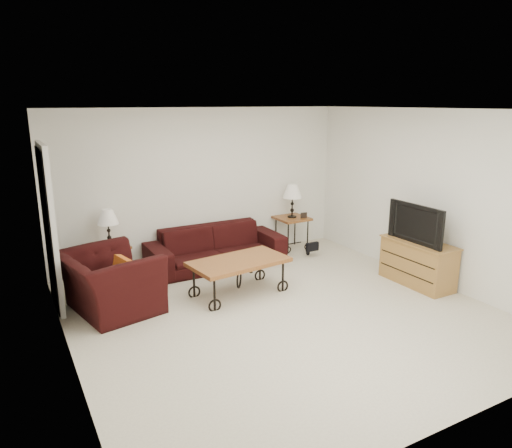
{
  "coord_description": "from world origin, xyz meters",
  "views": [
    {
      "loc": [
        -2.96,
        -4.67,
        2.59
      ],
      "look_at": [
        0.0,
        0.7,
        1.0
      ],
      "focal_mm": 33.25,
      "sensor_mm": 36.0,
      "label": 1
    }
  ],
  "objects_px": {
    "sofa": "(216,247)",
    "tv_stand": "(417,263)",
    "lamp_left": "(108,227)",
    "lamp_right": "(292,201)",
    "side_table_right": "(292,233)",
    "armchair": "(110,282)",
    "coffee_table": "(239,277)",
    "backpack": "(308,243)",
    "side_table_left": "(111,263)",
    "television": "(420,223)"
  },
  "relations": [
    {
      "from": "sofa",
      "to": "tv_stand",
      "type": "bearing_deg",
      "value": -43.54
    },
    {
      "from": "sofa",
      "to": "lamp_left",
      "type": "relative_size",
      "value": 4.06
    },
    {
      "from": "sofa",
      "to": "lamp_right",
      "type": "bearing_deg",
      "value": 6.57
    },
    {
      "from": "side_table_right",
      "to": "armchair",
      "type": "bearing_deg",
      "value": -162.6
    },
    {
      "from": "lamp_right",
      "to": "coffee_table",
      "type": "relative_size",
      "value": 0.45
    },
    {
      "from": "backpack",
      "to": "lamp_left",
      "type": "bearing_deg",
      "value": 176.2
    },
    {
      "from": "side_table_left",
      "to": "side_table_right",
      "type": "distance_m",
      "value": 3.19
    },
    {
      "from": "armchair",
      "to": "backpack",
      "type": "xyz_separation_m",
      "value": [
        3.48,
        0.63,
        -0.15
      ]
    },
    {
      "from": "coffee_table",
      "to": "backpack",
      "type": "height_order",
      "value": "coffee_table"
    },
    {
      "from": "television",
      "to": "side_table_left",
      "type": "bearing_deg",
      "value": -120.99
    },
    {
      "from": "side_table_right",
      "to": "coffee_table",
      "type": "xyz_separation_m",
      "value": [
        -1.76,
        -1.39,
        -0.05
      ]
    },
    {
      "from": "lamp_right",
      "to": "tv_stand",
      "type": "relative_size",
      "value": 0.55
    },
    {
      "from": "lamp_left",
      "to": "lamp_right",
      "type": "distance_m",
      "value": 3.19
    },
    {
      "from": "side_table_left",
      "to": "television",
      "type": "relative_size",
      "value": 0.56
    },
    {
      "from": "tv_stand",
      "to": "coffee_table",
      "type": "bearing_deg",
      "value": 159.44
    },
    {
      "from": "side_table_left",
      "to": "lamp_left",
      "type": "bearing_deg",
      "value": 0.0
    },
    {
      "from": "lamp_left",
      "to": "lamp_right",
      "type": "xyz_separation_m",
      "value": [
        3.19,
        -0.0,
        0.08
      ]
    },
    {
      "from": "lamp_right",
      "to": "sofa",
      "type": "bearing_deg",
      "value": -173.43
    },
    {
      "from": "side_table_left",
      "to": "tv_stand",
      "type": "height_order",
      "value": "tv_stand"
    },
    {
      "from": "sofa",
      "to": "armchair",
      "type": "bearing_deg",
      "value": -154.39
    },
    {
      "from": "tv_stand",
      "to": "backpack",
      "type": "xyz_separation_m",
      "value": [
        -0.62,
        1.85,
        -0.09
      ]
    },
    {
      "from": "sofa",
      "to": "side_table_right",
      "type": "relative_size",
      "value": 3.71
    },
    {
      "from": "coffee_table",
      "to": "television",
      "type": "bearing_deg",
      "value": -20.72
    },
    {
      "from": "tv_stand",
      "to": "television",
      "type": "bearing_deg",
      "value": -180.0
    },
    {
      "from": "lamp_right",
      "to": "tv_stand",
      "type": "xyz_separation_m",
      "value": [
        0.67,
        -2.31,
        -0.56
      ]
    },
    {
      "from": "side_table_left",
      "to": "lamp_right",
      "type": "height_order",
      "value": "lamp_right"
    },
    {
      "from": "sofa",
      "to": "television",
      "type": "relative_size",
      "value": 2.28
    },
    {
      "from": "lamp_left",
      "to": "coffee_table",
      "type": "relative_size",
      "value": 0.41
    },
    {
      "from": "television",
      "to": "lamp_left",
      "type": "bearing_deg",
      "value": -120.99
    },
    {
      "from": "coffee_table",
      "to": "television",
      "type": "relative_size",
      "value": 1.37
    },
    {
      "from": "television",
      "to": "coffee_table",
      "type": "bearing_deg",
      "value": -110.72
    },
    {
      "from": "side_table_right",
      "to": "lamp_right",
      "type": "distance_m",
      "value": 0.59
    },
    {
      "from": "lamp_right",
      "to": "armchair",
      "type": "relative_size",
      "value": 0.5
    },
    {
      "from": "tv_stand",
      "to": "backpack",
      "type": "bearing_deg",
      "value": 108.61
    },
    {
      "from": "side_table_left",
      "to": "lamp_left",
      "type": "height_order",
      "value": "lamp_left"
    },
    {
      "from": "backpack",
      "to": "armchair",
      "type": "bearing_deg",
      "value": -165.68
    },
    {
      "from": "armchair",
      "to": "coffee_table",
      "type": "bearing_deg",
      "value": -112.77
    },
    {
      "from": "lamp_left",
      "to": "backpack",
      "type": "relative_size",
      "value": 1.17
    },
    {
      "from": "lamp_right",
      "to": "television",
      "type": "bearing_deg",
      "value": -74.2
    },
    {
      "from": "side_table_left",
      "to": "lamp_left",
      "type": "distance_m",
      "value": 0.54
    },
    {
      "from": "coffee_table",
      "to": "side_table_right",
      "type": "bearing_deg",
      "value": 38.26
    },
    {
      "from": "coffee_table",
      "to": "armchair",
      "type": "distance_m",
      "value": 1.7
    },
    {
      "from": "television",
      "to": "backpack",
      "type": "xyz_separation_m",
      "value": [
        -0.6,
        1.85,
        -0.69
      ]
    },
    {
      "from": "lamp_left",
      "to": "television",
      "type": "distance_m",
      "value": 4.48
    },
    {
      "from": "sofa",
      "to": "lamp_left",
      "type": "height_order",
      "value": "lamp_left"
    },
    {
      "from": "side_table_left",
      "to": "lamp_right",
      "type": "distance_m",
      "value": 3.24
    },
    {
      "from": "side_table_right",
      "to": "television",
      "type": "relative_size",
      "value": 0.61
    },
    {
      "from": "side_table_right",
      "to": "television",
      "type": "xyz_separation_m",
      "value": [
        0.65,
        -2.31,
        0.63
      ]
    },
    {
      "from": "lamp_right",
      "to": "coffee_table",
      "type": "height_order",
      "value": "lamp_right"
    },
    {
      "from": "side_table_left",
      "to": "television",
      "type": "bearing_deg",
      "value": -30.99
    }
  ]
}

